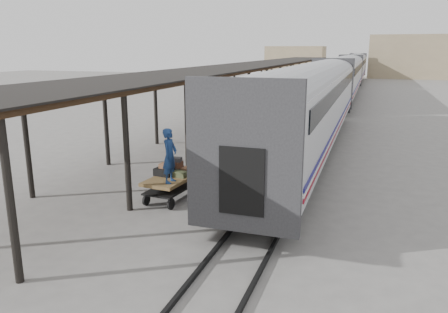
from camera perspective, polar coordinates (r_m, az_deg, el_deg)
ground at (r=16.43m, az=-4.54°, el=-5.16°), size 160.00×160.00×0.00m
train at (r=48.22m, az=15.33°, el=10.20°), size 3.45×76.01×4.01m
canopy at (r=39.46m, az=4.70°, el=11.84°), size 4.90×64.30×4.15m
rails at (r=48.64m, az=15.16°, el=7.12°), size 1.54×150.00×0.12m
building_far at (r=92.60m, az=24.05°, el=11.83°), size 18.00×10.00×8.00m
building_left at (r=97.64m, az=9.34°, el=12.27°), size 12.00×8.00×6.00m
baggage_cart at (r=15.96m, az=-6.78°, el=-3.35°), size 1.48×2.51×0.86m
suitcase_stack at (r=16.19m, az=-6.66°, el=-1.60°), size 1.31×1.07×0.58m
luggage_tug at (r=32.93m, az=4.94°, el=5.44°), size 1.17×1.56×1.23m
porter at (r=14.99m, az=-7.10°, el=0.10°), size 0.46×0.69×1.89m
pedestrian at (r=33.77m, az=3.59°, el=6.10°), size 0.98×0.46×1.63m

